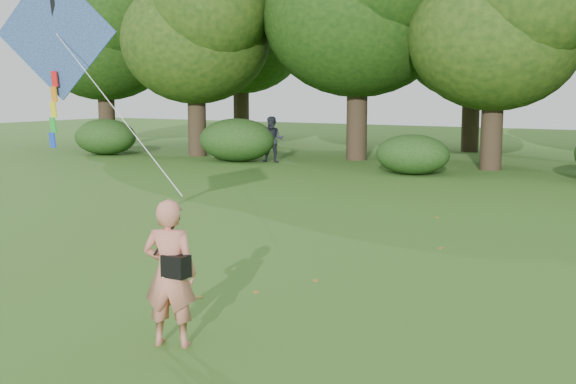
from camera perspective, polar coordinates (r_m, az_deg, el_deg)
The scene contains 7 objects.
ground at distance 9.22m, azimuth -5.05°, elevation -10.92°, with size 100.00×100.00×0.00m, color #265114.
man_kite_flyer at distance 8.58m, azimuth -9.32°, elevation -6.34°, with size 0.64×0.42×1.75m, color #D37963.
bystander_left at distance 29.70m, azimuth -1.22°, elevation 4.16°, with size 0.92×0.72×1.90m, color #262833.
crossbody_bag at distance 8.46m, azimuth -8.86°, elevation -5.74°, with size 0.43×0.20×0.70m.
flying_kite at distance 12.86m, azimuth -17.86°, elevation 11.64°, with size 5.54×2.58×3.24m.
shrub_band at distance 25.45m, azimuth 17.15°, elevation 2.93°, with size 39.15×3.22×1.88m.
fallen_leaves at distance 10.83m, azimuth 12.84°, elevation -8.16°, with size 6.61×13.11×0.01m.
Camera 1 is at (5.08, -7.08, 3.01)m, focal length 45.00 mm.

